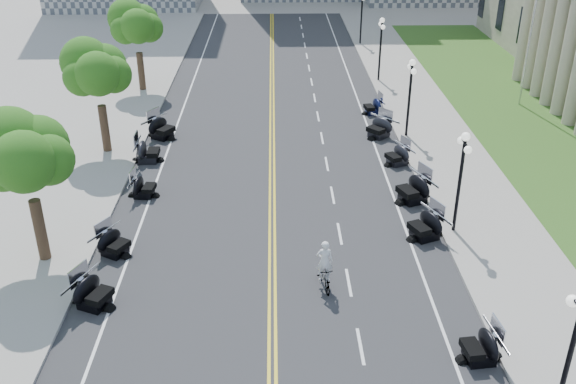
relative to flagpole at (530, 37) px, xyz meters
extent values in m
plane|color=gray|center=(-18.00, -22.00, -5.00)|extent=(160.00, 160.00, 0.00)
cube|color=#333335|center=(-18.00, -12.00, -5.00)|extent=(16.00, 90.00, 0.01)
cube|color=yellow|center=(-18.12, -12.00, -4.99)|extent=(0.12, 90.00, 0.00)
cube|color=yellow|center=(-17.88, -12.00, -4.99)|extent=(0.12, 90.00, 0.00)
cube|color=white|center=(-11.60, -12.00, -4.99)|extent=(0.12, 90.00, 0.00)
cube|color=white|center=(-24.40, -12.00, -4.99)|extent=(0.12, 90.00, 0.00)
cube|color=white|center=(-14.80, -26.00, -4.99)|extent=(0.12, 2.00, 0.00)
cube|color=white|center=(-14.80, -22.00, -4.99)|extent=(0.12, 2.00, 0.00)
cube|color=white|center=(-14.80, -18.00, -4.99)|extent=(0.12, 2.00, 0.00)
cube|color=white|center=(-14.80, -14.00, -4.99)|extent=(0.12, 2.00, 0.00)
cube|color=white|center=(-14.80, -10.00, -4.99)|extent=(0.12, 2.00, 0.00)
cube|color=white|center=(-14.80, -6.00, -4.99)|extent=(0.12, 2.00, 0.00)
cube|color=white|center=(-14.80, -2.00, -4.99)|extent=(0.12, 2.00, 0.00)
cube|color=white|center=(-14.80, 2.00, -4.99)|extent=(0.12, 2.00, 0.00)
cube|color=white|center=(-14.80, 6.00, -4.99)|extent=(0.12, 2.00, 0.00)
cube|color=white|center=(-14.80, 10.00, -4.99)|extent=(0.12, 2.00, 0.00)
cube|color=white|center=(-14.80, 14.00, -4.99)|extent=(0.12, 2.00, 0.00)
cube|color=white|center=(-14.80, 18.00, -4.99)|extent=(0.12, 2.00, 0.00)
cube|color=white|center=(-14.80, 22.00, -4.99)|extent=(0.12, 2.00, 0.00)
cube|color=white|center=(-14.80, 26.00, -4.99)|extent=(0.12, 2.00, 0.00)
cube|color=white|center=(-14.80, 30.00, -4.99)|extent=(0.12, 2.00, 0.00)
cube|color=#9E9991|center=(-7.50, -12.00, -4.92)|extent=(5.00, 90.00, 0.15)
cube|color=#9E9991|center=(-28.50, -12.00, -4.92)|extent=(5.00, 90.00, 0.15)
cube|color=#356023|center=(-0.50, -4.00, -4.95)|extent=(9.00, 60.00, 0.10)
imported|color=#A51414|center=(-15.87, -22.30, -4.46)|extent=(0.81, 1.86, 1.08)
imported|color=white|center=(-15.87, -22.30, -2.99)|extent=(0.68, 0.45, 1.86)
camera|label=1|loc=(-17.84, -44.12, 10.54)|focal=40.00mm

